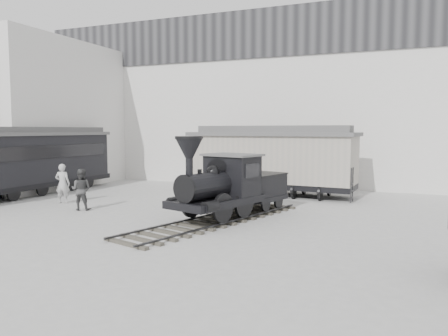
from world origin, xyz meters
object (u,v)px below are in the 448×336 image
at_px(locomotive, 227,189).
at_px(visitor_a, 63,184).
at_px(boxcar, 271,159).
at_px(passenger_coach, 20,161).
at_px(visitor_b, 81,189).

relative_size(locomotive, visitor_a, 4.86).
relative_size(boxcar, passenger_coach, 0.73).
xyz_separation_m(visitor_a, visitor_b, (2.03, -1.10, -0.04)).
xyz_separation_m(locomotive, visitor_a, (-8.77, 0.54, -0.23)).
distance_m(locomotive, boxcar, 7.18).
xyz_separation_m(passenger_coach, visitor_b, (5.74, -2.08, -0.98)).
distance_m(passenger_coach, visitor_a, 3.95).
relative_size(boxcar, visitor_a, 4.89).
bearing_deg(passenger_coach, locomotive, -6.00).
bearing_deg(boxcar, visitor_b, -125.93).
xyz_separation_m(locomotive, passenger_coach, (-12.49, 1.52, 0.70)).
bearing_deg(boxcar, passenger_coach, -151.02).
bearing_deg(visitor_b, boxcar, -147.28).
bearing_deg(locomotive, visitor_b, -158.23).
bearing_deg(locomotive, visitor_a, -166.47).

